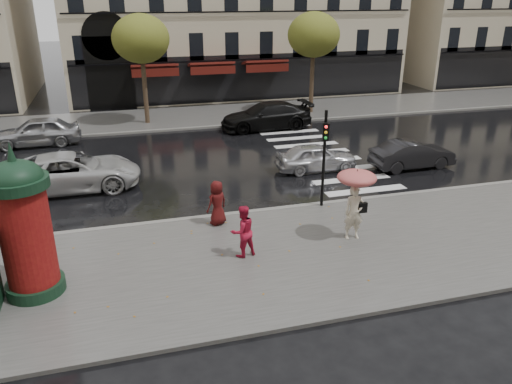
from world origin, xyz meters
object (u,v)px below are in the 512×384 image
object	(u,v)px
car_silver	(316,157)
man_burgundy	(217,203)
traffic_light	(324,150)
car_white	(72,172)
woman_red	(243,231)
car_far_silver	(37,132)
woman_umbrella	(356,193)
car_darkgrey	(412,154)
car_black	(266,116)
morris_column	(24,224)

from	to	relation	value
car_silver	man_burgundy	bearing A→B (deg)	131.19
traffic_light	car_white	bearing A→B (deg)	152.89
woman_red	car_white	xyz separation A→B (m)	(-5.44, 7.70, -0.18)
woman_red	car_silver	size ratio (longest dim) A/B	0.45
car_white	car_far_silver	bearing A→B (deg)	15.88
woman_umbrella	car_darkgrey	world-z (taller)	woman_umbrella
woman_red	man_burgundy	size ratio (longest dim) A/B	1.04
woman_umbrella	car_far_silver	bearing A→B (deg)	127.64
car_darkgrey	car_black	bearing A→B (deg)	25.60
car_darkgrey	man_burgundy	bearing A→B (deg)	108.78
woman_umbrella	car_silver	world-z (taller)	woman_umbrella
car_silver	car_darkgrey	bearing A→B (deg)	-99.94
morris_column	car_far_silver	world-z (taller)	morris_column
woman_red	traffic_light	size ratio (longest dim) A/B	0.45
man_burgundy	woman_red	bearing A→B (deg)	69.54
traffic_light	car_black	xyz separation A→B (m)	(1.42, 12.16, -1.57)
man_burgundy	car_black	bearing A→B (deg)	-141.13
car_white	morris_column	bearing A→B (deg)	175.47
woman_red	car_silver	bearing A→B (deg)	-142.51
car_silver	morris_column	bearing A→B (deg)	125.16
traffic_light	car_far_silver	size ratio (longest dim) A/B	0.82
traffic_light	car_far_silver	distance (m)	16.82
woman_red	car_white	size ratio (longest dim) A/B	0.30
man_burgundy	traffic_light	size ratio (longest dim) A/B	0.43
woman_red	traffic_light	world-z (taller)	traffic_light
man_burgundy	morris_column	bearing A→B (deg)	-0.34
man_burgundy	car_silver	bearing A→B (deg)	-167.34
car_black	car_white	bearing A→B (deg)	-56.77
traffic_light	car_black	distance (m)	12.35
morris_column	car_darkgrey	size ratio (longest dim) A/B	1.06
woman_red	traffic_light	bearing A→B (deg)	-158.78
traffic_light	car_far_silver	xyz separation A→B (m)	(-11.53, 12.14, -1.61)
car_far_silver	car_darkgrey	bearing A→B (deg)	61.66
woman_red	car_darkgrey	world-z (taller)	woman_red
traffic_light	car_darkgrey	distance (m)	7.08
morris_column	traffic_light	size ratio (longest dim) A/B	1.15
car_darkgrey	car_white	size ratio (longest dim) A/B	0.71
woman_red	traffic_light	xyz separation A→B (m)	(3.87, 2.93, 1.42)
man_burgundy	car_white	bearing A→B (deg)	-72.72
car_white	car_far_silver	distance (m)	7.70
man_burgundy	car_darkgrey	world-z (taller)	man_burgundy
morris_column	traffic_light	xyz separation A→B (m)	(9.84, 3.34, 0.21)
woman_red	car_far_silver	world-z (taller)	woman_red
woman_umbrella	traffic_light	xyz separation A→B (m)	(0.04, 2.75, 0.64)
man_burgundy	car_white	distance (m)	7.34
man_burgundy	car_darkgrey	bearing A→B (deg)	173.36
man_burgundy	woman_umbrella	bearing A→B (deg)	123.66
woman_umbrella	car_darkgrey	size ratio (longest dim) A/B	0.61
morris_column	car_far_silver	distance (m)	15.64
car_black	car_far_silver	bearing A→B (deg)	-91.25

